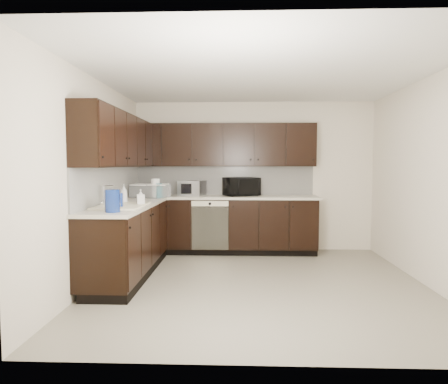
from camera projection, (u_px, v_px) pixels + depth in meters
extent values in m
plane|color=gray|center=(259.00, 283.00, 4.87)|extent=(4.00, 4.00, 0.00)
plane|color=white|center=(260.00, 76.00, 4.70)|extent=(4.00, 4.00, 0.00)
cube|color=beige|center=(253.00, 176.00, 6.78)|extent=(4.00, 0.02, 2.50)
cube|color=beige|center=(95.00, 181.00, 4.86)|extent=(0.02, 4.00, 2.50)
cube|color=beige|center=(429.00, 182.00, 4.71)|extent=(0.02, 4.00, 2.50)
cube|color=beige|center=(274.00, 194.00, 2.79)|extent=(4.00, 0.02, 2.50)
cube|color=black|center=(223.00, 225.00, 6.56)|extent=(3.00, 0.60, 0.90)
cube|color=black|center=(128.00, 241.00, 5.21)|extent=(0.60, 2.20, 0.90)
cube|color=black|center=(224.00, 249.00, 6.61)|extent=(3.00, 0.54, 0.10)
cube|color=black|center=(130.00, 271.00, 5.23)|extent=(0.54, 2.20, 0.10)
cube|color=beige|center=(223.00, 197.00, 6.52)|extent=(3.03, 0.63, 0.04)
cube|color=beige|center=(127.00, 206.00, 5.17)|extent=(0.63, 2.23, 0.04)
cube|color=silver|center=(224.00, 180.00, 6.79)|extent=(3.00, 0.02, 0.48)
cube|color=silver|center=(112.00, 184.00, 5.46)|extent=(0.02, 2.80, 0.48)
cube|color=black|center=(224.00, 145.00, 6.60)|extent=(3.00, 0.33, 0.70)
cube|color=black|center=(119.00, 140.00, 5.25)|extent=(0.33, 2.47, 0.70)
cube|color=beige|center=(210.00, 225.00, 6.27)|extent=(0.58, 0.02, 0.78)
cube|color=beige|center=(210.00, 204.00, 6.24)|extent=(0.58, 0.03, 0.08)
cylinder|color=black|center=(210.00, 204.00, 6.23)|extent=(0.04, 0.02, 0.04)
cube|color=beige|center=(122.00, 206.00, 4.87)|extent=(0.54, 0.82, 0.03)
cube|color=beige|center=(117.00, 215.00, 4.68)|extent=(0.42, 0.34, 0.16)
cube|color=beige|center=(126.00, 211.00, 5.08)|extent=(0.42, 0.34, 0.16)
cylinder|color=silver|center=(104.00, 196.00, 4.87)|extent=(0.03, 0.03, 0.26)
cylinder|color=silver|center=(107.00, 186.00, 4.86)|extent=(0.14, 0.02, 0.02)
cylinder|color=#B2B2B7|center=(117.00, 213.00, 4.68)|extent=(0.20, 0.20, 0.10)
imported|color=black|center=(241.00, 187.00, 6.52)|extent=(0.64, 0.55, 0.30)
imported|color=gray|center=(141.00, 197.00, 5.00)|extent=(0.12, 0.12, 0.20)
imported|color=gray|center=(124.00, 194.00, 5.24)|extent=(0.12, 0.12, 0.25)
cube|color=silver|center=(192.00, 188.00, 6.50)|extent=(0.47, 0.41, 0.25)
cube|color=silver|center=(150.00, 191.00, 6.21)|extent=(0.62, 0.55, 0.20)
cylinder|color=navy|center=(112.00, 201.00, 4.29)|extent=(0.21, 0.21, 0.24)
cylinder|color=#0B6B7F|center=(159.00, 191.00, 6.15)|extent=(0.10, 0.10, 0.22)
cylinder|color=white|center=(155.00, 188.00, 6.20)|extent=(0.15, 0.15, 0.29)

